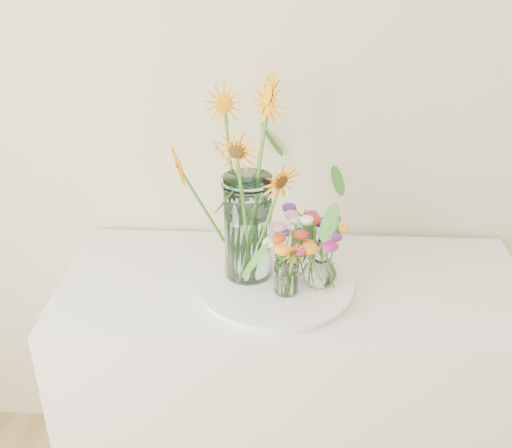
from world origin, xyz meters
name	(u,v)px	position (x,y,z in m)	size (l,w,h in m)	color
counter	(289,395)	(-0.16, 1.93, 0.45)	(1.40, 0.60, 0.90)	white
tray	(275,285)	(-0.21, 1.89, 0.91)	(0.44, 0.44, 0.03)	white
mason_jar	(248,228)	(-0.29, 1.92, 1.08)	(0.14, 0.14, 0.32)	#B2E7EF
sunflower_bouquet	(248,183)	(-0.29, 1.92, 1.22)	(0.64, 0.64, 0.60)	#FF9B05
small_vase_a	(286,275)	(-0.18, 1.84, 0.98)	(0.07, 0.07, 0.12)	white
wildflower_posy_a	(287,262)	(-0.18, 1.84, 1.03)	(0.18, 0.18, 0.21)	orange
small_vase_b	(321,263)	(-0.08, 1.88, 1.00)	(0.10, 0.10, 0.14)	white
wildflower_posy_b	(321,250)	(-0.08, 1.88, 1.04)	(0.21, 0.21, 0.23)	orange
small_vase_c	(303,252)	(-0.13, 1.96, 0.99)	(0.07, 0.07, 0.13)	white
wildflower_posy_c	(304,239)	(-0.13, 1.96, 1.03)	(0.20, 0.20, 0.22)	orange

